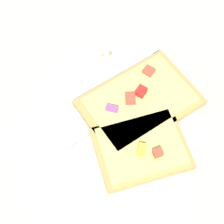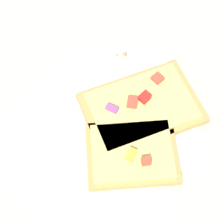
{
  "view_description": "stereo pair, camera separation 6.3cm",
  "coord_description": "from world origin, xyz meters",
  "px_view_note": "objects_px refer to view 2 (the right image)",
  "views": [
    {
      "loc": [
        -0.22,
        -0.19,
        0.58
      ],
      "look_at": [
        0.0,
        0.0,
        0.02
      ],
      "focal_mm": 60.0,
      "sensor_mm": 36.0,
      "label": 1
    },
    {
      "loc": [
        -0.17,
        -0.23,
        0.58
      ],
      "look_at": [
        0.0,
        0.0,
        0.02
      ],
      "focal_mm": 60.0,
      "sensor_mm": 36.0,
      "label": 2
    }
  ],
  "objects_px": {
    "fork": "(104,127)",
    "knife": "(75,108)",
    "plate": "(112,116)",
    "pizza_slice_corner": "(132,153)",
    "pizza_slice_main": "(141,107)"
  },
  "relations": [
    {
      "from": "fork",
      "to": "pizza_slice_corner",
      "type": "bearing_deg",
      "value": -69.43
    },
    {
      "from": "plate",
      "to": "pizza_slice_main",
      "type": "relative_size",
      "value": 1.37
    },
    {
      "from": "fork",
      "to": "knife",
      "type": "height_order",
      "value": "knife"
    },
    {
      "from": "plate",
      "to": "fork",
      "type": "distance_m",
      "value": 0.03
    },
    {
      "from": "plate",
      "to": "knife",
      "type": "xyz_separation_m",
      "value": [
        -0.04,
        0.05,
        0.01
      ]
    },
    {
      "from": "plate",
      "to": "pizza_slice_corner",
      "type": "relative_size",
      "value": 1.65
    },
    {
      "from": "fork",
      "to": "plate",
      "type": "bearing_deg",
      "value": 39.85
    },
    {
      "from": "fork",
      "to": "knife",
      "type": "distance_m",
      "value": 0.06
    },
    {
      "from": "fork",
      "to": "pizza_slice_corner",
      "type": "height_order",
      "value": "pizza_slice_corner"
    },
    {
      "from": "knife",
      "to": "fork",
      "type": "bearing_deg",
      "value": -54.94
    },
    {
      "from": "plate",
      "to": "pizza_slice_corner",
      "type": "xyz_separation_m",
      "value": [
        -0.02,
        -0.08,
        0.02
      ]
    },
    {
      "from": "pizza_slice_main",
      "to": "plate",
      "type": "bearing_deg",
      "value": 168.58
    },
    {
      "from": "fork",
      "to": "pizza_slice_main",
      "type": "height_order",
      "value": "pizza_slice_main"
    },
    {
      "from": "plate",
      "to": "pizza_slice_corner",
      "type": "bearing_deg",
      "value": -103.21
    },
    {
      "from": "knife",
      "to": "pizza_slice_main",
      "type": "relative_size",
      "value": 0.92
    }
  ]
}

